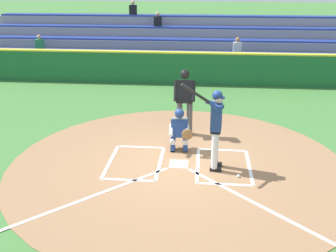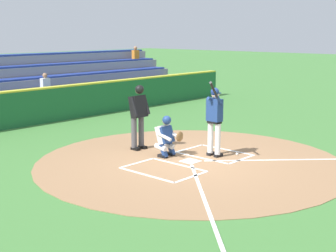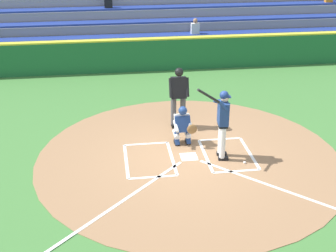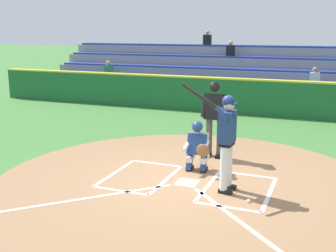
{
  "view_description": "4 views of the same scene",
  "coord_description": "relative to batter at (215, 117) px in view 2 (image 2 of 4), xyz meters",
  "views": [
    {
      "loc": [
        -0.54,
        8.62,
        4.24
      ],
      "look_at": [
        0.28,
        -0.25,
        0.87
      ],
      "focal_mm": 43.23,
      "sensor_mm": 36.0,
      "label": 1
    },
    {
      "loc": [
        9.4,
        7.68,
        3.34
      ],
      "look_at": [
        0.42,
        -0.4,
        0.96
      ],
      "focal_mm": 51.53,
      "sensor_mm": 36.0,
      "label": 2
    },
    {
      "loc": [
        2.02,
        10.67,
        5.94
      ],
      "look_at": [
        0.52,
        -0.26,
        0.82
      ],
      "focal_mm": 50.05,
      "sensor_mm": 36.0,
      "label": 3
    },
    {
      "loc": [
        -2.6,
        7.67,
        3.06
      ],
      "look_at": [
        0.27,
        0.37,
        1.25
      ],
      "focal_mm": 45.13,
      "sensor_mm": 36.0,
      "label": 4
    }
  ],
  "objects": [
    {
      "name": "ground_plane",
      "position": [
        0.82,
        -0.15,
        -1.1
      ],
      "size": [
        120.0,
        120.0,
        0.0
      ],
      "primitive_type": "plane",
      "color": "#427A38"
    },
    {
      "name": "dirt_circle",
      "position": [
        0.82,
        -0.15,
        -1.09
      ],
      "size": [
        8.0,
        8.0,
        0.01
      ],
      "primitive_type": "cylinder",
      "color": "#99704C",
      "rests_on": "ground"
    },
    {
      "name": "home_plate_and_chalk",
      "position": [
        0.82,
        0.73,
        -1.08
      ],
      "size": [
        7.93,
        4.91,
        0.01
      ],
      "color": "white",
      "rests_on": "dirt_circle"
    },
    {
      "name": "batter",
      "position": [
        0.0,
        0.0,
        0.0
      ],
      "size": [
        0.97,
        0.66,
        2.13
      ],
      "color": "white",
      "rests_on": "ground"
    },
    {
      "name": "catcher",
      "position": [
        0.85,
        -0.95,
        -0.51
      ],
      "size": [
        0.61,
        0.6,
        1.13
      ],
      "color": "black",
      "rests_on": "ground"
    },
    {
      "name": "plate_umpire",
      "position": [
        0.8,
        -2.08,
        -0.02
      ],
      "size": [
        0.58,
        0.41,
        1.86
      ],
      "color": "#4C4C51",
      "rests_on": "ground"
    },
    {
      "name": "baseball",
      "position": [
        -0.54,
        0.39,
        -1.06
      ],
      "size": [
        0.07,
        0.07,
        0.07
      ],
      "primitive_type": "sphere",
      "color": "white",
      "rests_on": "ground"
    },
    {
      "name": "backstop_wall",
      "position": [
        0.82,
        -7.65,
        -0.45
      ],
      "size": [
        22.0,
        0.36,
        1.31
      ],
      "color": "#1E6033",
      "rests_on": "ground"
    }
  ]
}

